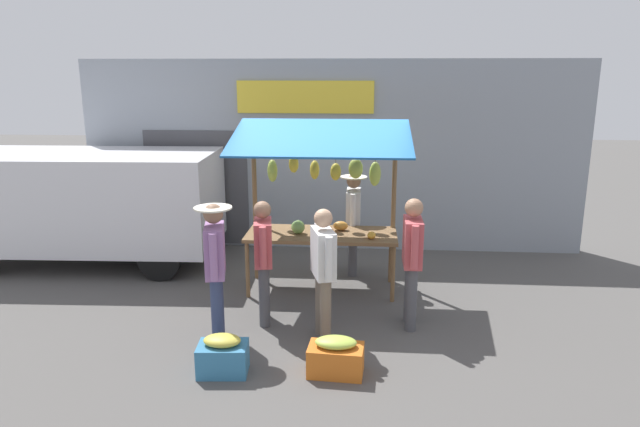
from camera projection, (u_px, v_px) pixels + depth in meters
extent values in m
plane|color=#514F4C|center=(322.00, 289.00, 8.61)|extent=(40.00, 40.00, 0.00)
cube|color=#8C939E|center=(331.00, 156.00, 10.32)|extent=(9.00, 0.25, 3.40)
cube|color=yellow|center=(305.00, 97.00, 9.96)|extent=(2.40, 0.06, 0.56)
cube|color=#47474C|center=(197.00, 188.00, 10.53)|extent=(1.90, 0.04, 2.10)
cube|color=brown|center=(322.00, 235.00, 8.40)|extent=(2.20, 0.90, 0.05)
cylinder|color=brown|center=(248.00, 270.00, 8.21)|extent=(0.06, 0.06, 0.83)
cylinder|color=brown|center=(393.00, 274.00, 8.05)|extent=(0.06, 0.06, 0.83)
cylinder|color=brown|center=(258.00, 253.00, 8.96)|extent=(0.06, 0.06, 0.83)
cylinder|color=brown|center=(391.00, 256.00, 8.81)|extent=(0.06, 0.06, 0.83)
cylinder|color=brown|center=(255.00, 206.00, 8.79)|extent=(0.07, 0.07, 2.35)
cylinder|color=brown|center=(393.00, 208.00, 8.63)|extent=(0.07, 0.07, 2.35)
cylinder|color=brown|center=(324.00, 143.00, 8.47)|extent=(2.12, 0.06, 0.06)
cube|color=#19518C|center=(321.00, 137.00, 7.90)|extent=(2.50, 1.46, 0.39)
cylinder|color=brown|center=(376.00, 153.00, 8.45)|extent=(0.01, 0.01, 0.27)
ellipsoid|color=#B2CC4C|center=(375.00, 174.00, 8.53)|extent=(0.24, 0.24, 0.37)
cylinder|color=brown|center=(356.00, 151.00, 8.44)|extent=(0.01, 0.01, 0.22)
ellipsoid|color=#B2CC4C|center=(356.00, 169.00, 8.51)|extent=(0.25, 0.21, 0.30)
cylinder|color=brown|center=(336.00, 153.00, 8.47)|extent=(0.01, 0.01, 0.29)
ellipsoid|color=yellow|center=(336.00, 172.00, 8.54)|extent=(0.22, 0.23, 0.26)
cylinder|color=brown|center=(315.00, 152.00, 8.52)|extent=(0.01, 0.01, 0.26)
ellipsoid|color=yellow|center=(315.00, 170.00, 8.59)|extent=(0.15, 0.19, 0.29)
cylinder|color=brown|center=(294.00, 149.00, 8.52)|extent=(0.01, 0.01, 0.18)
ellipsoid|color=yellow|center=(294.00, 164.00, 8.57)|extent=(0.19, 0.18, 0.26)
cylinder|color=brown|center=(272.00, 151.00, 8.55)|extent=(0.01, 0.01, 0.25)
ellipsoid|color=#B2CC4C|center=(272.00, 171.00, 8.63)|extent=(0.19, 0.22, 0.34)
ellipsoid|color=orange|center=(341.00, 226.00, 8.52)|extent=(0.22, 0.14, 0.14)
ellipsoid|color=gold|center=(371.00, 235.00, 8.10)|extent=(0.13, 0.19, 0.10)
sphere|color=#729E4C|center=(298.00, 227.00, 8.34)|extent=(0.20, 0.20, 0.20)
cylinder|color=#4C4C51|center=(353.00, 247.00, 9.33)|extent=(0.14, 0.14, 0.81)
cylinder|color=#4C4C51|center=(353.00, 252.00, 9.07)|extent=(0.14, 0.14, 0.81)
cube|color=silver|center=(353.00, 208.00, 9.03)|extent=(0.22, 0.49, 0.57)
cylinder|color=silver|center=(354.00, 202.00, 9.32)|extent=(0.09, 0.09, 0.53)
cylinder|color=silver|center=(353.00, 211.00, 8.74)|extent=(0.09, 0.09, 0.53)
sphere|color=#8C664C|center=(354.00, 181.00, 8.93)|extent=(0.22, 0.22, 0.22)
cylinder|color=beige|center=(354.00, 177.00, 8.91)|extent=(0.42, 0.42, 0.02)
cylinder|color=#726656|center=(326.00, 311.00, 6.83)|extent=(0.14, 0.14, 0.81)
cylinder|color=#726656|center=(321.00, 303.00, 7.08)|extent=(0.14, 0.14, 0.81)
cube|color=silver|center=(323.00, 253.00, 6.79)|extent=(0.35, 0.53, 0.57)
cylinder|color=silver|center=(329.00, 259.00, 6.50)|extent=(0.09, 0.09, 0.53)
cylinder|color=silver|center=(318.00, 244.00, 7.07)|extent=(0.09, 0.09, 0.53)
sphere|color=tan|center=(323.00, 218.00, 6.68)|extent=(0.22, 0.22, 0.22)
cylinder|color=#4C4C51|center=(264.00, 297.00, 7.27)|extent=(0.14, 0.14, 0.80)
cylinder|color=#4C4C51|center=(264.00, 289.00, 7.53)|extent=(0.14, 0.14, 0.80)
cube|color=#BF4C51|center=(263.00, 242.00, 7.24)|extent=(0.30, 0.51, 0.57)
cylinder|color=#BF4C51|center=(263.00, 248.00, 6.94)|extent=(0.09, 0.09, 0.52)
cylinder|color=#BF4C51|center=(263.00, 234.00, 7.52)|extent=(0.09, 0.09, 0.52)
sphere|color=#8C664C|center=(262.00, 210.00, 7.13)|extent=(0.22, 0.22, 0.22)
cylinder|color=#4C4C51|center=(411.00, 299.00, 7.15)|extent=(0.14, 0.14, 0.83)
cylinder|color=#4C4C51|center=(410.00, 291.00, 7.42)|extent=(0.14, 0.14, 0.83)
cube|color=#BF4C51|center=(413.00, 242.00, 7.11)|extent=(0.22, 0.50, 0.59)
cylinder|color=#BF4C51|center=(415.00, 248.00, 6.80)|extent=(0.09, 0.09, 0.54)
cylinder|color=#BF4C51|center=(411.00, 233.00, 7.40)|extent=(0.09, 0.09, 0.54)
sphere|color=#A87A5B|center=(414.00, 208.00, 7.00)|extent=(0.23, 0.23, 0.23)
cylinder|color=navy|center=(217.00, 312.00, 6.75)|extent=(0.14, 0.14, 0.85)
cylinder|color=navy|center=(218.00, 303.00, 7.02)|extent=(0.14, 0.14, 0.85)
cube|color=#93669E|center=(215.00, 250.00, 6.71)|extent=(0.32, 0.55, 0.60)
cylinder|color=#93669E|center=(213.00, 257.00, 6.40)|extent=(0.09, 0.09, 0.55)
cylinder|color=#93669E|center=(216.00, 241.00, 7.01)|extent=(0.09, 0.09, 0.55)
sphere|color=#8C664C|center=(213.00, 214.00, 6.60)|extent=(0.23, 0.23, 0.23)
cylinder|color=beige|center=(213.00, 208.00, 6.58)|extent=(0.44, 0.44, 0.02)
cube|color=silver|center=(84.00, 199.00, 9.59)|extent=(4.47, 2.02, 1.55)
cube|color=black|center=(5.00, 182.00, 9.57)|extent=(1.48, 1.87, 0.68)
cylinder|color=black|center=(29.00, 229.00, 10.64)|extent=(0.67, 0.21, 0.66)
cylinder|color=black|center=(160.00, 260.00, 8.91)|extent=(0.67, 0.21, 0.66)
cylinder|color=black|center=(188.00, 231.00, 10.53)|extent=(0.67, 0.21, 0.66)
cube|color=#D1661E|center=(336.00, 360.00, 6.17)|extent=(0.62, 0.40, 0.32)
ellipsoid|color=#B2CC4C|center=(336.00, 342.00, 6.12)|extent=(0.45, 0.27, 0.12)
cube|color=teal|center=(223.00, 359.00, 6.19)|extent=(0.56, 0.41, 0.33)
ellipsoid|color=gold|center=(222.00, 340.00, 6.13)|extent=(0.41, 0.28, 0.12)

